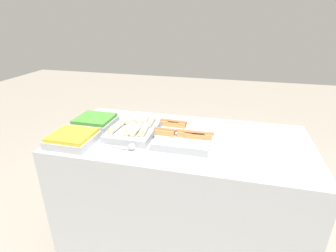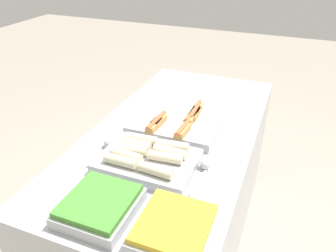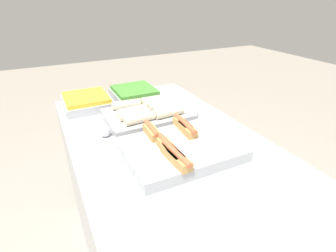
% 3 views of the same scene
% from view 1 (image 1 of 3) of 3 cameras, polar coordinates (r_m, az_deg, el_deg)
% --- Properties ---
extents(ground_plane, '(12.00, 12.00, 0.00)m').
position_cam_1_polar(ground_plane, '(2.40, 2.55, -23.12)').
color(ground_plane, '#ADA393').
extents(counter, '(1.75, 0.87, 0.94)m').
position_cam_1_polar(counter, '(2.09, 2.78, -14.22)').
color(counter, '#B7BABF').
rests_on(counter, ground_plane).
extents(tray_hotdogs, '(0.40, 0.48, 0.10)m').
position_cam_1_polar(tray_hotdogs, '(1.82, 3.70, -1.78)').
color(tray_hotdogs, '#B7BABF').
rests_on(tray_hotdogs, counter).
extents(tray_wraps, '(0.32, 0.44, 0.09)m').
position_cam_1_polar(tray_wraps, '(1.92, -7.26, -0.39)').
color(tray_wraps, '#B7BABF').
rests_on(tray_wraps, counter).
extents(tray_side_front, '(0.29, 0.27, 0.07)m').
position_cam_1_polar(tray_side_front, '(1.86, -20.07, -2.56)').
color(tray_side_front, '#B7BABF').
rests_on(tray_side_front, counter).
extents(tray_side_back, '(0.29, 0.27, 0.07)m').
position_cam_1_polar(tray_side_back, '(2.10, -15.59, 0.93)').
color(tray_side_back, '#B7BABF').
rests_on(tray_side_back, counter).
extents(serving_spoon_near, '(0.23, 0.05, 0.05)m').
position_cam_1_polar(serving_spoon_near, '(1.69, -8.38, -4.51)').
color(serving_spoon_near, silver).
rests_on(serving_spoon_near, counter).
extents(serving_spoon_far, '(0.21, 0.05, 0.05)m').
position_cam_1_polar(serving_spoon_far, '(2.13, -3.48, 1.66)').
color(serving_spoon_far, silver).
rests_on(serving_spoon_far, counter).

